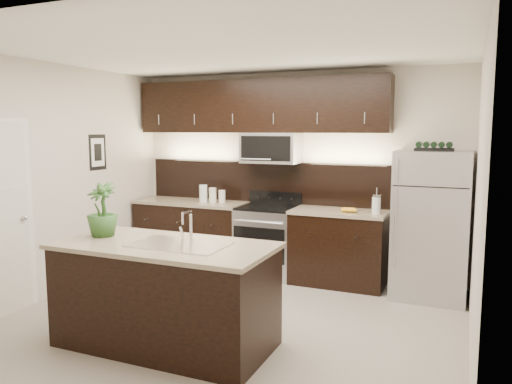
{
  "coord_description": "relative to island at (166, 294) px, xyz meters",
  "views": [
    {
      "loc": [
        2.17,
        -4.36,
        1.95
      ],
      "look_at": [
        0.07,
        0.55,
        1.27
      ],
      "focal_mm": 35.0,
      "sensor_mm": 36.0,
      "label": 1
    }
  ],
  "objects": [
    {
      "name": "sink_faucet",
      "position": [
        0.15,
        0.01,
        0.48
      ],
      "size": [
        0.84,
        0.5,
        0.28
      ],
      "color": "silver",
      "rests_on": "island"
    },
    {
      "name": "island",
      "position": [
        0.0,
        0.0,
        0.0
      ],
      "size": [
        1.96,
        0.96,
        0.94
      ],
      "color": "black",
      "rests_on": "ground"
    },
    {
      "name": "room_walls",
      "position": [
        0.17,
        0.66,
        1.22
      ],
      "size": [
        4.52,
        4.02,
        2.71
      ],
      "color": "beige",
      "rests_on": "ground"
    },
    {
      "name": "wine_rack",
      "position": [
        2.08,
        2.33,
        1.28
      ],
      "size": [
        0.42,
        0.26,
        0.1
      ],
      "color": "black",
      "rests_on": "refrigerator"
    },
    {
      "name": "plant",
      "position": [
        -0.7,
        0.03,
        0.72
      ],
      "size": [
        0.29,
        0.29,
        0.51
      ],
      "primitive_type": "imported",
      "rotation": [
        0.0,
        0.0,
        0.03
      ],
      "color": "#2A5321",
      "rests_on": "island"
    },
    {
      "name": "counter_run",
      "position": [
        -0.17,
        2.39,
        -0.0
      ],
      "size": [
        3.51,
        0.65,
        0.94
      ],
      "color": "black",
      "rests_on": "ground"
    },
    {
      "name": "refrigerator",
      "position": [
        2.08,
        2.33,
        0.38
      ],
      "size": [
        0.82,
        0.74,
        1.7
      ],
      "primitive_type": "cube",
      "color": "#B2B2B7",
      "rests_on": "ground"
    },
    {
      "name": "canisters",
      "position": [
        -0.81,
        2.37,
        0.58
      ],
      "size": [
        0.36,
        0.17,
        0.24
      ],
      "rotation": [
        0.0,
        0.0,
        0.25
      ],
      "color": "silver",
      "rests_on": "counter_run"
    },
    {
      "name": "french_press",
      "position": [
        1.45,
        2.34,
        0.58
      ],
      "size": [
        0.1,
        0.1,
        0.3
      ],
      "rotation": [
        0.0,
        0.0,
        0.28
      ],
      "color": "silver",
      "rests_on": "counter_run"
    },
    {
      "name": "ground",
      "position": [
        0.28,
        0.7,
        -0.47
      ],
      "size": [
        4.5,
        4.5,
        0.0
      ],
      "primitive_type": "plane",
      "color": "gray",
      "rests_on": "ground"
    },
    {
      "name": "bananas",
      "position": [
        1.08,
        2.31,
        0.5
      ],
      "size": [
        0.21,
        0.18,
        0.06
      ],
      "primitive_type": "ellipsoid",
      "rotation": [
        0.0,
        0.0,
        0.12
      ],
      "color": "gold",
      "rests_on": "counter_run"
    },
    {
      "name": "upper_fixtures",
      "position": [
        -0.15,
        2.54,
        1.67
      ],
      "size": [
        3.49,
        0.4,
        1.66
      ],
      "color": "black",
      "rests_on": "counter_run"
    }
  ]
}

